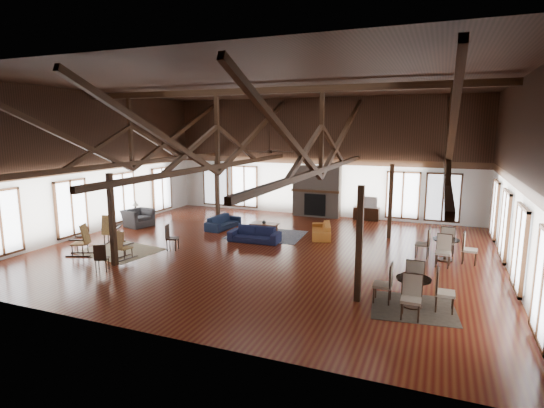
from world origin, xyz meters
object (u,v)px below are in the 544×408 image
at_px(armchair, 138,218).
at_px(tv_console, 366,214).
at_px(coffee_table, 264,225).
at_px(cafe_table_near, 413,287).
at_px(sofa_orange, 321,230).
at_px(sofa_navy_left, 223,222).
at_px(cafe_table_far, 446,246).
at_px(sofa_navy_front, 254,234).

height_order(armchair, tv_console, armchair).
bearing_deg(coffee_table, cafe_table_near, -45.76).
bearing_deg(armchair, sofa_orange, -67.93).
relative_size(sofa_navy_left, cafe_table_near, 0.98).
xyz_separation_m(sofa_navy_left, armchair, (-3.85, -1.09, 0.11)).
bearing_deg(cafe_table_far, sofa_navy_front, -178.41).
bearing_deg(sofa_navy_left, sofa_orange, -83.46).
bearing_deg(armchair, sofa_navy_left, -60.55).
bearing_deg(tv_console, sofa_navy_front, -120.53).
relative_size(armchair, cafe_table_near, 0.61).
relative_size(sofa_orange, tv_console, 1.55).
xyz_separation_m(coffee_table, cafe_table_far, (7.20, -1.17, 0.13)).
bearing_deg(cafe_table_near, cafe_table_far, 80.01).
xyz_separation_m(sofa_navy_front, armchair, (-6.12, 0.52, 0.09)).
bearing_deg(armchair, coffee_table, -68.35).
bearing_deg(cafe_table_near, armchair, 159.02).
xyz_separation_m(cafe_table_near, cafe_table_far, (0.78, 4.43, 0.00)).
xyz_separation_m(sofa_orange, cafe_table_far, (4.80, -1.58, 0.24)).
bearing_deg(coffee_table, sofa_navy_left, 168.77).
distance_m(sofa_orange, cafe_table_far, 5.06).
relative_size(sofa_navy_front, sofa_navy_left, 1.05).
xyz_separation_m(coffee_table, armchair, (-5.98, -0.85, -0.00)).
bearing_deg(sofa_navy_left, tv_console, -48.95).
bearing_deg(cafe_table_far, coffee_table, 170.74).
distance_m(sofa_orange, cafe_table_near, 7.23).
height_order(coffee_table, armchair, armchair).
bearing_deg(coffee_table, sofa_orange, 4.87).
relative_size(sofa_navy_left, tv_console, 1.57).
distance_m(cafe_table_near, tv_console, 10.47).
bearing_deg(tv_console, sofa_orange, -106.26).
height_order(sofa_navy_left, coffee_table, sofa_navy_left).
height_order(sofa_orange, cafe_table_near, cafe_table_near).
height_order(sofa_navy_front, sofa_orange, sofa_navy_front).
xyz_separation_m(sofa_orange, tv_console, (1.19, 4.07, 0.03)).
distance_m(sofa_navy_front, armchair, 6.15).
xyz_separation_m(sofa_orange, coffee_table, (-2.40, -0.40, 0.11)).
bearing_deg(sofa_navy_left, cafe_table_near, -119.81).
relative_size(sofa_navy_front, coffee_table, 1.67).
distance_m(sofa_navy_front, tv_console, 6.79).
height_order(coffee_table, tv_console, tv_console).
distance_m(armchair, cafe_table_far, 13.19).
distance_m(armchair, cafe_table_near, 13.28).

